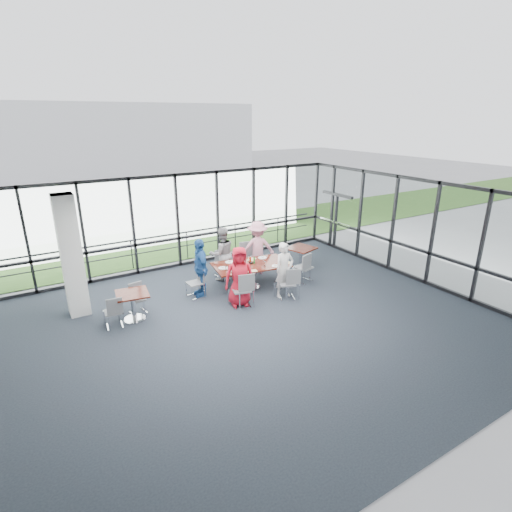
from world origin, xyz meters
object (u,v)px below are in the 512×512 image
side_table_right (301,251)px  chair_spare_r (304,268)px  diner_end (200,268)px  chair_main_nl (241,290)px  diner_far_left (222,254)px  chair_spare_la (113,312)px  main_table (251,267)px  chair_main_fl (222,264)px  diner_near_left (239,277)px  chair_main_end (195,283)px  diner_near_right (284,270)px  chair_main_fr (251,258)px  diner_far_right (258,248)px  chair_spare_lb (137,299)px  structural_column (71,256)px  side_table_left (133,298)px  chair_main_nr (287,283)px

side_table_right → chair_spare_r: bearing=-122.7°
diner_end → chair_main_nl: (0.66, -1.22, -0.38)m
diner_far_left → chair_spare_la: bearing=25.7°
main_table → chair_main_fl: (-0.35, 1.24, -0.23)m
diner_near_left → chair_main_nl: 0.37m
diner_far_left → chair_main_end: 1.54m
main_table → diner_near_right: size_ratio=1.48×
chair_main_fr → main_table: bearing=74.2°
side_table_right → chair_main_fl: (-2.61, 0.76, -0.21)m
side_table_right → chair_main_fr: size_ratio=1.05×
side_table_right → diner_near_right: size_ratio=0.64×
diner_far_right → diner_near_left: bearing=69.5°
chair_spare_r → chair_spare_lb: bearing=157.4°
chair_main_nl → chair_main_fl: (0.53, 2.21, -0.06)m
diner_near_left → main_table: bearing=64.4°
structural_column → diner_near_right: size_ratio=1.97×
chair_main_fr → chair_spare_la: (-4.79, -1.43, -0.09)m
diner_far_left → chair_spare_la: size_ratio=2.14×
main_table → diner_far_left: (-0.46, 1.00, 0.22)m
diner_far_right → chair_main_fl: diner_far_right is taller
main_table → chair_main_nl: chair_main_nl is taller
chair_spare_la → chair_spare_lb: bearing=37.2°
chair_main_end → diner_near_right: bearing=56.0°
diner_far_left → side_table_left: bearing=27.1°
side_table_left → chair_main_fr: (4.26, 1.33, -0.13)m
chair_spare_la → diner_far_left: bearing=26.4°
diner_end → chair_main_nl: 1.44m
chair_spare_la → chair_spare_lb: 0.82m
chair_spare_lb → chair_spare_r: size_ratio=0.83×
diner_far_right → chair_spare_la: 5.10m
chair_spare_la → main_table: bearing=11.1°
chair_main_fr → chair_main_nr: bearing=100.7°
diner_far_right → chair_main_nr: 2.16m
structural_column → chair_spare_lb: 1.97m
chair_spare_r → diner_near_right: bearing=-170.2°
structural_column → diner_far_left: (4.30, 0.10, -0.73)m
diner_near_left → diner_far_right: 2.42m
structural_column → chair_spare_lb: structural_column is taller
diner_near_right → diner_end: 2.41m
side_table_right → chair_main_nl: (-3.14, -1.45, -0.15)m
chair_main_nl → chair_main_nr: (1.37, -0.23, -0.03)m
main_table → chair_main_end: bearing=-178.4°
main_table → chair_spare_lb: size_ratio=3.03×
chair_spare_r → structural_column: bearing=151.7°
diner_far_right → chair_main_nr: size_ratio=1.96×
diner_end → chair_spare_lb: (-1.91, -0.16, -0.46)m
side_table_left → diner_far_left: bearing=21.2°
structural_column → main_table: structural_column is taller
diner_far_left → chair_main_fr: bearing=-168.6°
diner_far_right → chair_spare_lb: diner_far_right is taller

